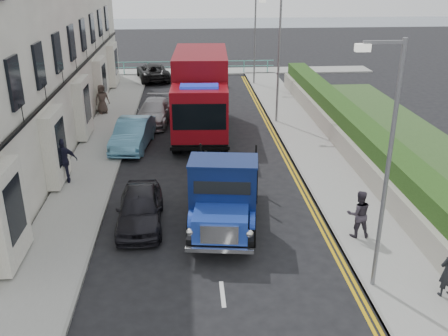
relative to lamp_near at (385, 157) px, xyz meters
The scene contains 20 objects.
ground 6.12m from the lamp_near, 154.42° to the left, with size 120.00×120.00×0.00m, color black.
pavement_west 14.98m from the lamp_near, 130.45° to the left, with size 2.40×38.00×0.12m, color gray.
pavement_east 11.74m from the lamp_near, 84.17° to the left, with size 2.60×38.00×0.12m, color gray.
promenade 31.53m from the lamp_near, 97.67° to the left, with size 30.00×2.50×0.12m, color gray.
sea_plane 62.27m from the lamp_near, 93.85° to the left, with size 120.00×120.00×0.00m, color slate.
garden_east 11.82m from the lamp_near, 74.59° to the left, with size 1.45×28.00×1.75m.
seafront_railing 30.68m from the lamp_near, 97.88° to the left, with size 13.00×0.08×1.11m.
lamp_near is the anchor object (origin of this frame).
lamp_mid 16.00m from the lamp_near, 90.00° to the left, with size 1.23×0.18×7.00m.
lamp_far 26.00m from the lamp_near, 90.00° to the left, with size 1.23×0.18×7.00m.
bedford_lorry 5.98m from the lamp_near, 137.08° to the left, with size 2.90×5.84×2.66m.
red_lorry 15.35m from the lamp_near, 106.31° to the left, with size 3.13×8.24×4.25m.
parked_car_front 8.67m from the lamp_near, 147.94° to the left, with size 1.55×3.86×1.32m, color black.
parked_car_mid 15.01m from the lamp_near, 122.07° to the left, with size 1.53×4.38×1.44m, color #5695B8.
parked_car_rear 18.31m from the lamp_near, 112.68° to the left, with size 1.83×4.51×1.31m, color #A4A4A8.
seafront_car_left 29.41m from the lamp_near, 105.23° to the left, with size 2.22×4.82×1.34m, color black.
seafront_car_right 24.57m from the lamp_near, 97.96° to the left, with size 1.67×4.14×1.41m, color silver.
pedestrian_east_far 4.11m from the lamp_near, 78.80° to the left, with size 0.80×0.62×1.65m, color #37303A.
pedestrian_west_near 13.23m from the lamp_near, 142.07° to the left, with size 1.14×0.47×1.94m, color black.
pedestrian_west_far 21.28m from the lamp_near, 118.88° to the left, with size 0.86×0.56×1.76m, color #3B302B.
Camera 1 is at (-0.83, -13.58, 8.60)m, focal length 40.00 mm.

